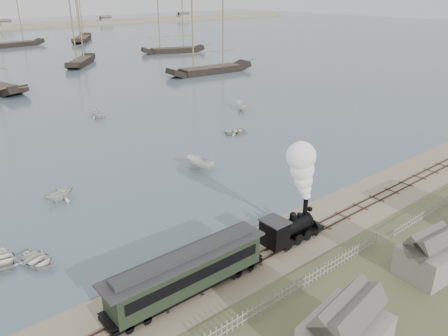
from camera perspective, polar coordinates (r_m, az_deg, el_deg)
ground at (r=42.69m, az=9.07°, el=-7.27°), size 600.00×600.00×0.00m
rail_track at (r=41.58m, az=11.14°, el=-8.23°), size 120.00×1.80×0.16m
picket_fence_west at (r=34.76m, az=10.51°, el=-15.08°), size 19.00×0.10×1.20m
picket_fence_east at (r=48.85m, az=25.70°, el=-5.36°), size 15.00×0.10×1.20m
shed_mid at (r=38.85m, az=24.73°, el=-12.56°), size 4.00×3.50×3.60m
locomotive at (r=38.56m, az=10.02°, el=-3.92°), size 7.04×2.63×8.77m
passenger_coach at (r=32.51m, az=-4.79°, el=-13.28°), size 13.12×2.53×3.19m
beached_dinghy at (r=36.54m, az=-1.41°, el=-11.82°), size 4.34×4.60×0.78m
rowboat_0 at (r=39.31m, az=-23.21°, el=-11.03°), size 4.62×3.87×0.82m
rowboat_1 at (r=49.42m, az=-20.73°, el=-3.04°), size 3.34×3.69×1.70m
rowboat_2 at (r=54.25m, az=-3.10°, el=0.65°), size 4.32×2.92×1.56m
rowboat_3 at (r=67.87m, az=1.64°, el=4.86°), size 3.53×4.30×0.78m
rowboat_4 at (r=62.87m, az=10.53°, el=3.35°), size 3.61×3.58×1.44m
rowboat_5 at (r=81.14m, az=2.26°, el=8.10°), size 4.32×3.47×1.59m
rowboat_7 at (r=79.24m, az=-16.16°, el=6.90°), size 3.87×3.59×1.67m
rowboat_8 at (r=40.68m, az=-26.80°, el=-10.56°), size 4.08×3.22×0.77m
schooner_3 at (r=136.77m, az=-18.64°, el=16.79°), size 15.37×17.98×20.00m
schooner_4 at (r=116.85m, az=-1.88°, el=17.10°), size 24.64×7.04×20.00m
schooner_5 at (r=157.10m, az=-6.81°, el=18.34°), size 22.20×11.72×20.00m
schooner_8 at (r=190.66m, az=-26.25°, el=17.02°), size 23.93×9.49×20.00m
schooner_9 at (r=200.82m, az=-18.37°, el=18.29°), size 17.86×24.83×20.00m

